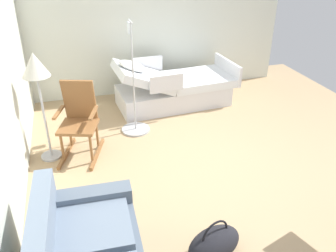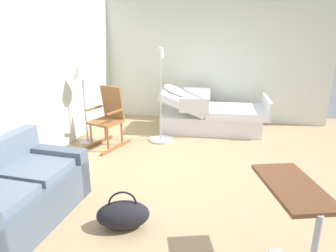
# 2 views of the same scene
# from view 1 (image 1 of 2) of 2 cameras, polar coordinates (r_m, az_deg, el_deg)

# --- Properties ---
(ground_plane) EXTENTS (6.52, 6.52, 0.00)m
(ground_plane) POSITION_cam_1_polar(r_m,az_deg,el_deg) (4.85, 6.47, -5.42)
(ground_plane) COLOR tan
(side_wall) EXTENTS (0.10, 4.89, 2.70)m
(side_wall) POSITION_cam_1_polar(r_m,az_deg,el_deg) (6.69, -1.87, 16.94)
(side_wall) COLOR silver
(side_wall) RESTS_ON ground
(hospital_bed) EXTENTS (1.11, 2.16, 0.96)m
(hospital_bed) POSITION_cam_1_polar(r_m,az_deg,el_deg) (6.27, 0.84, 6.06)
(hospital_bed) COLOR silver
(hospital_bed) RESTS_ON ground
(rocking_chair) EXTENTS (0.87, 0.69, 1.05)m
(rocking_chair) POSITION_cam_1_polar(r_m,az_deg,el_deg) (4.88, -14.23, 0.88)
(rocking_chair) COLOR brown
(rocking_chair) RESTS_ON ground
(floor_lamp) EXTENTS (0.34, 0.34, 1.48)m
(floor_lamp) POSITION_cam_1_polar(r_m,az_deg,el_deg) (4.61, -20.68, 8.14)
(floor_lamp) COLOR #B2B5BA
(floor_lamp) RESTS_ON ground
(duffel_bag) EXTENTS (0.47, 0.63, 0.43)m
(duffel_bag) POSITION_cam_1_polar(r_m,az_deg,el_deg) (3.50, 7.51, -18.45)
(duffel_bag) COLOR black
(duffel_bag) RESTS_ON ground
(iv_pole) EXTENTS (0.44, 0.44, 1.69)m
(iv_pole) POSITION_cam_1_polar(r_m,az_deg,el_deg) (5.43, -5.38, 1.65)
(iv_pole) COLOR #B2B5BA
(iv_pole) RESTS_ON ground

